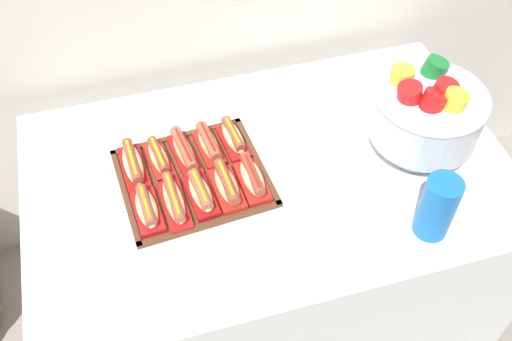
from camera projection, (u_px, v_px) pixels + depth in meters
name	position (u px, v px, depth m)	size (l,w,h in m)	color
ground_plane	(266.00, 298.00, 2.25)	(10.00, 10.00, 0.00)	gray
buffet_table	(268.00, 240.00, 1.96)	(1.40, 0.87, 0.74)	white
serving_tray	(193.00, 178.00, 1.67)	(0.43, 0.39, 0.01)	#56331E
hot_dog_0	(147.00, 209.00, 1.56)	(0.08, 0.16, 0.06)	red
hot_dog_1	(174.00, 201.00, 1.58)	(0.07, 0.19, 0.06)	red
hot_dog_2	(201.00, 193.00, 1.60)	(0.08, 0.16, 0.06)	#B21414
hot_dog_3	(227.00, 185.00, 1.61)	(0.08, 0.16, 0.06)	red
hot_dog_4	(252.00, 178.00, 1.63)	(0.07, 0.16, 0.06)	red
hot_dog_5	(133.00, 165.00, 1.66)	(0.08, 0.18, 0.06)	#B21414
hot_dog_6	(159.00, 158.00, 1.68)	(0.08, 0.16, 0.06)	red
hot_dog_7	(184.00, 151.00, 1.70)	(0.08, 0.18, 0.06)	red
hot_dog_8	(209.00, 144.00, 1.71)	(0.07, 0.16, 0.06)	red
hot_dog_9	(233.00, 138.00, 1.73)	(0.08, 0.16, 0.06)	red
punch_bowl	(426.00, 112.00, 1.63)	(0.32, 0.32, 0.27)	silver
cup_stack	(437.00, 207.00, 1.49)	(0.09, 0.09, 0.19)	blue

